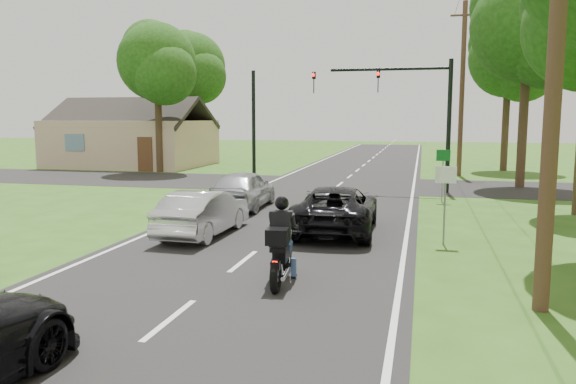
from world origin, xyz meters
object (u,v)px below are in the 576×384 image
object	(u,v)px
motorcycle_rider	(281,249)
silver_suv	(243,189)
silver_sedan	(203,213)
sign_green	(443,163)
utility_pole_far	(462,88)
utility_pole_near	(558,16)
dark_suv	(336,209)
sign_white	(445,186)
traffic_signal	(407,101)

from	to	relation	value
motorcycle_rider	silver_suv	world-z (taller)	motorcycle_rider
motorcycle_rider	silver_sedan	distance (m)	5.26
sign_green	utility_pole_far	bearing A→B (deg)	83.27
utility_pole_near	motorcycle_rider	bearing A→B (deg)	173.68
silver_sedan	utility_pole_far	size ratio (longest dim) A/B	0.40
utility_pole_near	dark_suv	bearing A→B (deg)	127.39
motorcycle_rider	silver_sedan	bearing A→B (deg)	124.72
silver_sedan	utility_pole_far	xyz separation A→B (m)	(8.25, 19.41, 4.41)
silver_sedan	sign_green	size ratio (longest dim) A/B	1.89
silver_sedan	sign_white	distance (m)	6.83
sign_white	silver_sedan	bearing A→B (deg)	-176.71
silver_sedan	sign_white	size ratio (longest dim) A/B	1.89
utility_pole_near	silver_suv	bearing A→B (deg)	132.26
traffic_signal	sign_white	bearing A→B (deg)	-82.95
silver_suv	sign_green	size ratio (longest dim) A/B	2.02
traffic_signal	sign_green	bearing A→B (deg)	-62.62
silver_suv	sign_white	xyz separation A→B (m)	(7.13, -4.52, 0.85)
utility_pole_far	silver_suv	bearing A→B (deg)	-120.77
motorcycle_rider	sign_white	xyz separation A→B (m)	(3.40, 4.44, 0.88)
motorcycle_rider	dark_suv	size ratio (longest dim) A/B	0.43
traffic_signal	motorcycle_rider	bearing A→B (deg)	-97.50
utility_pole_near	sign_white	size ratio (longest dim) A/B	4.71
silver_suv	utility_pole_far	bearing A→B (deg)	-122.75
traffic_signal	utility_pole_near	xyz separation A→B (m)	(2.86, -16.00, 0.95)
silver_sedan	traffic_signal	size ratio (longest dim) A/B	0.63
sign_white	dark_suv	bearing A→B (deg)	161.71
silver_sedan	sign_green	distance (m)	10.93
motorcycle_rider	utility_pole_far	xyz separation A→B (m)	(4.90, 23.46, 4.36)
motorcycle_rider	traffic_signal	xyz separation A→B (m)	(2.03, 15.45, 3.41)
silver_suv	utility_pole_far	xyz separation A→B (m)	(8.63, 14.50, 4.34)
motorcycle_rider	utility_pole_far	world-z (taller)	utility_pole_far
utility_pole_far	dark_suv	bearing A→B (deg)	-104.29
silver_sedan	sign_white	world-z (taller)	sign_white
silver_suv	utility_pole_far	distance (m)	17.42
utility_pole_far	traffic_signal	bearing A→B (deg)	-109.68
silver_suv	utility_pole_near	size ratio (longest dim) A/B	0.43
sign_white	sign_green	size ratio (longest dim) A/B	1.00
dark_suv	utility_pole_near	xyz separation A→B (m)	(4.59, -6.00, 4.38)
dark_suv	silver_sedan	size ratio (longest dim) A/B	1.24
silver_suv	utility_pole_near	xyz separation A→B (m)	(8.63, -9.50, 4.34)
utility_pole_far	sign_green	distance (m)	11.63
motorcycle_rider	sign_white	bearing A→B (deg)	47.65
silver_sedan	motorcycle_rider	bearing A→B (deg)	131.51
silver_suv	dark_suv	bearing A→B (deg)	137.16
motorcycle_rider	sign_green	xyz separation A→B (m)	(3.60, 12.44, 0.88)
dark_suv	utility_pole_far	world-z (taller)	utility_pole_far
utility_pole_near	silver_sedan	bearing A→B (deg)	150.91
silver_suv	traffic_signal	xyz separation A→B (m)	(5.77, 6.50, 3.39)
dark_suv	utility_pole_far	bearing A→B (deg)	-106.75
utility_pole_near	sign_white	xyz separation A→B (m)	(-1.50, 4.98, -3.49)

